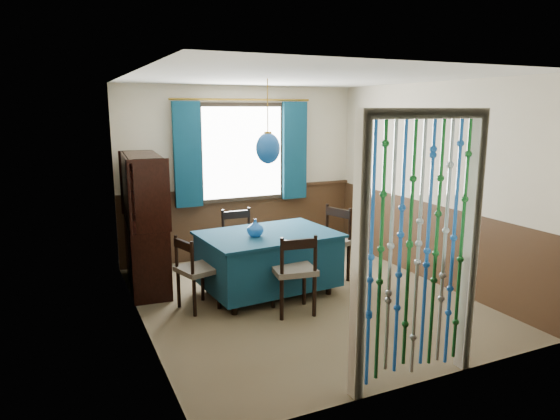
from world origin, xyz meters
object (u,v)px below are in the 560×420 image
chair_left (196,270)px  bowl_shelf (151,198)px  chair_far (240,242)px  vase_sideboard (145,210)px  dining_table (268,259)px  chair_right (329,242)px  chair_near (294,271)px  pendant_lamp (268,148)px  sideboard (145,241)px  vase_table (255,229)px

chair_left → bowl_shelf: (-0.31, 0.74, 0.71)m
chair_left → bowl_shelf: bearing=-173.8°
chair_left → chair_far: bearing=118.5°
chair_far → vase_sideboard: vase_sideboard is taller
dining_table → bowl_shelf: bowl_shelf is taller
chair_right → bowl_shelf: bearing=58.9°
chair_near → pendant_lamp: pendant_lamp is taller
sideboard → vase_table: (1.08, -0.93, 0.26)m
chair_right → vase_table: chair_right is taller
chair_far → bowl_shelf: bowl_shelf is taller
vase_table → chair_left: bearing=-177.9°
chair_far → pendant_lamp: size_ratio=0.94×
vase_table → bowl_shelf: size_ratio=0.82×
vase_table → pendant_lamp: bearing=21.5°
dining_table → vase_table: (-0.19, -0.08, 0.40)m
chair_right → chair_near: bearing=114.0°
dining_table → chair_near: bearing=-93.0°
dining_table → sideboard: sideboard is taller
chair_left → bowl_shelf: size_ratio=3.70×
chair_left → chair_right: bearing=80.2°
chair_left → vase_table: 0.82m
chair_far → chair_right: (0.99, -0.60, 0.03)m
sideboard → bowl_shelf: (0.06, -0.22, 0.58)m
chair_right → dining_table: bearing=80.0°
chair_far → vase_sideboard: bearing=-16.7°
pendant_lamp → vase_table: (-0.19, -0.08, -0.90)m
dining_table → vase_sideboard: bearing=133.5°
chair_left → vase_sideboard: bearing=177.9°
vase_sideboard → chair_near: bearing=-54.8°
chair_near → vase_table: bearing=118.8°
chair_near → chair_far: bearing=103.5°
dining_table → sideboard: 1.55m
chair_right → sideboard: size_ratio=0.58×
chair_far → sideboard: size_ratio=0.54×
dining_table → bowl_shelf: 1.55m
pendant_lamp → vase_sideboard: (-1.22, 1.09, -0.81)m
vase_table → chair_near: bearing=-69.9°
chair_far → chair_near: bearing=96.9°
dining_table → chair_left: size_ratio=1.96×
chair_far → vase_table: (-0.10, -0.79, 0.36)m
chair_left → sideboard: sideboard is taller
chair_left → dining_table: bearing=79.8°
chair_near → vase_sideboard: vase_sideboard is taller
pendant_lamp → dining_table: bearing=146.3°
chair_far → sideboard: (-1.18, 0.14, 0.11)m
pendant_lamp → vase_sideboard: size_ratio=4.56×
dining_table → bowl_shelf: size_ratio=7.26×
chair_near → pendant_lamp: (-0.02, 0.66, 1.26)m
chair_far → chair_left: chair_far is taller
dining_table → vase_table: size_ratio=8.88×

